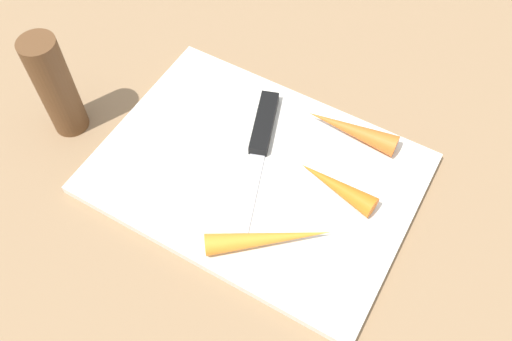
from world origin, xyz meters
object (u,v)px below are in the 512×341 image
knife (262,132)px  carrot_longest (269,239)px  carrot_medium (351,129)px  pepper_grinder (56,87)px  cutting_board (256,173)px  carrot_shortest (336,186)px

knife → carrot_longest: bearing=13.0°
carrot_medium → knife: bearing=26.2°
carrot_medium → pepper_grinder: (-0.31, -0.15, 0.04)m
cutting_board → carrot_shortest: size_ratio=3.78×
carrot_medium → cutting_board: bearing=51.1°
cutting_board → carrot_longest: carrot_longest is taller
carrot_shortest → carrot_longest: size_ratio=0.71×
carrot_longest → pepper_grinder: bearing=138.7°
carrot_medium → pepper_grinder: size_ratio=0.81×
cutting_board → carrot_shortest: 0.10m
cutting_board → knife: (-0.02, 0.05, 0.01)m
knife → cutting_board: bearing=2.4°
cutting_board → pepper_grinder: pepper_grinder is taller
carrot_medium → carrot_longest: (-0.01, -0.17, -0.00)m
cutting_board → carrot_medium: size_ratio=3.22×
carrot_medium → pepper_grinder: 0.35m
carrot_longest → pepper_grinder: pepper_grinder is taller
carrot_shortest → pepper_grinder: bearing=18.9°
carrot_shortest → carrot_longest: bearing=77.9°
cutting_board → knife: 0.05m
carrot_shortest → carrot_medium: bearing=-69.8°
carrot_medium → carrot_longest: bearing=82.4°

